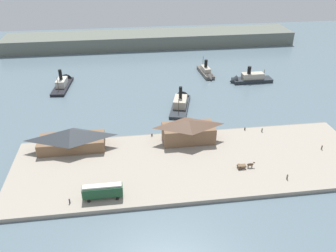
# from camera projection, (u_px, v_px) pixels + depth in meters

# --- Properties ---
(ground_plane) EXTENTS (320.00, 320.00, 0.00)m
(ground_plane) POSITION_uv_depth(u_px,v_px,m) (180.00, 130.00, 127.27)
(ground_plane) COLOR slate
(quay_promenade) EXTENTS (110.00, 36.00, 1.20)m
(quay_promenade) POSITION_uv_depth(u_px,v_px,m) (192.00, 163.00, 107.97)
(quay_promenade) COLOR #9E9384
(quay_promenade) RESTS_ON ground
(seawall_edge) EXTENTS (110.00, 0.80, 1.00)m
(seawall_edge) POSITION_uv_depth(u_px,v_px,m) (182.00, 134.00, 123.91)
(seawall_edge) COLOR gray
(seawall_edge) RESTS_ON ground
(ferry_shed_east_terminal) EXTENTS (21.50, 9.41, 7.34)m
(ferry_shed_east_terminal) POSITION_uv_depth(u_px,v_px,m) (71.00, 139.00, 112.58)
(ferry_shed_east_terminal) COLOR brown
(ferry_shed_east_terminal) RESTS_ON quay_promenade
(ferry_shed_customs_shed) EXTENTS (17.64, 8.88, 7.82)m
(ferry_shed_customs_shed) POSITION_uv_depth(u_px,v_px,m) (189.00, 130.00, 116.80)
(ferry_shed_customs_shed) COLOR brown
(ferry_shed_customs_shed) RESTS_ON quay_promenade
(street_tram) EXTENTS (10.64, 2.70, 4.35)m
(street_tram) POSITION_uv_depth(u_px,v_px,m) (103.00, 191.00, 91.75)
(street_tram) COLOR #1E4C2D
(street_tram) RESTS_ON quay_promenade
(horse_cart) EXTENTS (5.42, 1.48, 1.87)m
(horse_cart) POSITION_uv_depth(u_px,v_px,m) (245.00, 165.00, 104.40)
(horse_cart) COLOR brown
(horse_cart) RESTS_ON quay_promenade
(pedestrian_near_west_shed) EXTENTS (0.39, 0.39, 1.58)m
(pedestrian_near_west_shed) POSITION_uv_depth(u_px,v_px,m) (70.00, 201.00, 90.90)
(pedestrian_near_west_shed) COLOR #33384C
(pedestrian_near_west_shed) RESTS_ON quay_promenade
(pedestrian_near_cart) EXTENTS (0.41, 0.41, 1.65)m
(pedestrian_near_cart) POSITION_uv_depth(u_px,v_px,m) (322.00, 147.00, 113.45)
(pedestrian_near_cart) COLOR #6B5B4C
(pedestrian_near_cart) RESTS_ON quay_promenade
(pedestrian_near_east_shed) EXTENTS (0.39, 0.39, 1.56)m
(pedestrian_near_east_shed) POSITION_uv_depth(u_px,v_px,m) (262.00, 130.00, 123.47)
(pedestrian_near_east_shed) COLOR #3D4C42
(pedestrian_near_east_shed) RESTS_ON quay_promenade
(pedestrian_standing_center) EXTENTS (0.44, 0.44, 1.76)m
(pedestrian_standing_center) POSITION_uv_depth(u_px,v_px,m) (287.00, 177.00, 99.73)
(pedestrian_standing_center) COLOR #6B5B4C
(pedestrian_standing_center) RESTS_ON quay_promenade
(mooring_post_east) EXTENTS (0.44, 0.44, 0.90)m
(mooring_post_east) POSITION_uv_depth(u_px,v_px,m) (245.00, 129.00, 124.73)
(mooring_post_east) COLOR black
(mooring_post_east) RESTS_ON quay_promenade
(mooring_post_west) EXTENTS (0.44, 0.44, 0.90)m
(mooring_post_west) POSITION_uv_depth(u_px,v_px,m) (152.00, 135.00, 120.96)
(mooring_post_west) COLOR black
(mooring_post_west) RESTS_ON quay_promenade
(ferry_approaching_west) EXTENTS (12.39, 24.30, 11.65)m
(ferry_approaching_west) POSITION_uv_depth(u_px,v_px,m) (181.00, 102.00, 145.37)
(ferry_approaching_west) COLOR #23282D
(ferry_approaching_west) RESTS_ON ground
(ferry_approaching_east) EXTENTS (8.29, 23.37, 11.08)m
(ferry_approaching_east) POSITION_uv_depth(u_px,v_px,m) (64.00, 83.00, 163.88)
(ferry_approaching_east) COLOR black
(ferry_approaching_east) RESTS_ON ground
(ferry_near_quay) EXTENTS (20.76, 6.07, 9.65)m
(ferry_near_quay) POSITION_uv_depth(u_px,v_px,m) (247.00, 79.00, 167.28)
(ferry_near_quay) COLOR #23282D
(ferry_near_quay) RESTS_ON ground
(ferry_outer_harbor) EXTENTS (5.65, 18.83, 8.90)m
(ferry_outer_harbor) POSITION_uv_depth(u_px,v_px,m) (207.00, 73.00, 175.00)
(ferry_outer_harbor) COLOR #514C47
(ferry_outer_harbor) RESTS_ON ground
(far_headland) EXTENTS (180.00, 24.00, 8.00)m
(far_headland) POSITION_uv_depth(u_px,v_px,m) (151.00, 39.00, 220.33)
(far_headland) COLOR #60665B
(far_headland) RESTS_ON ground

